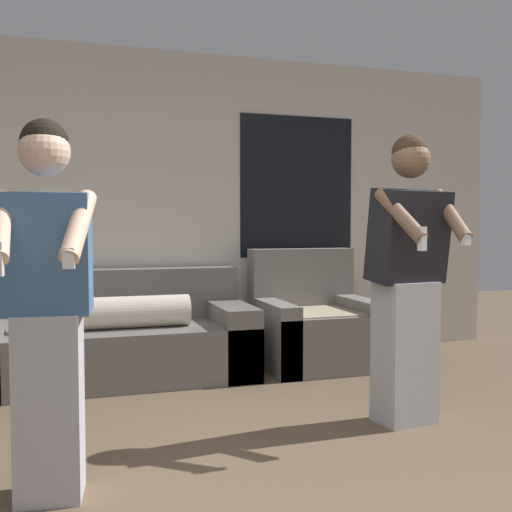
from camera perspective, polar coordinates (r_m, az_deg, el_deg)
name	(u,v)px	position (r m, az deg, el deg)	size (l,w,h in m)	color
wall_back	(165,207)	(5.30, -8.66, 4.66)	(6.53, 0.07, 2.70)	silver
couch	(115,340)	(4.83, -13.30, -7.83)	(2.11, 0.95, 0.83)	slate
armchair	(313,327)	(5.16, 5.49, -6.78)	(0.95, 0.88, 0.98)	slate
person_left	(47,305)	(2.73, -19.26, -4.46)	(0.43, 0.50, 1.64)	#B2B2B7
person_right	(408,278)	(3.68, 14.26, -2.06)	(0.51, 0.53, 1.73)	#B2B2B7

